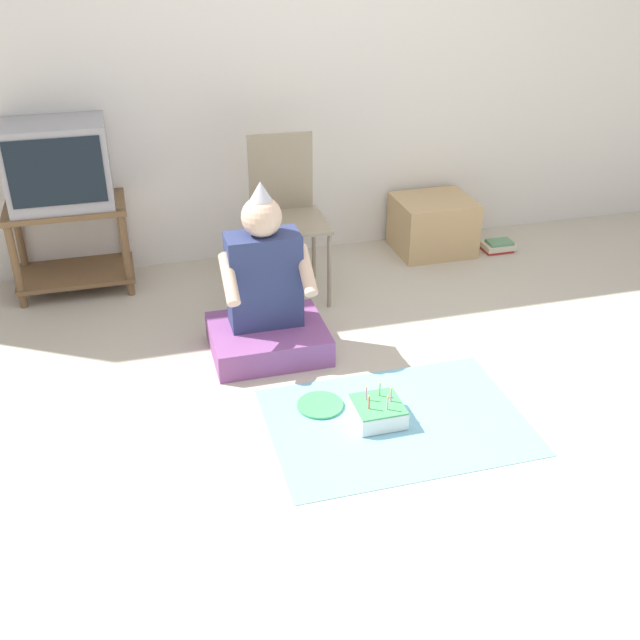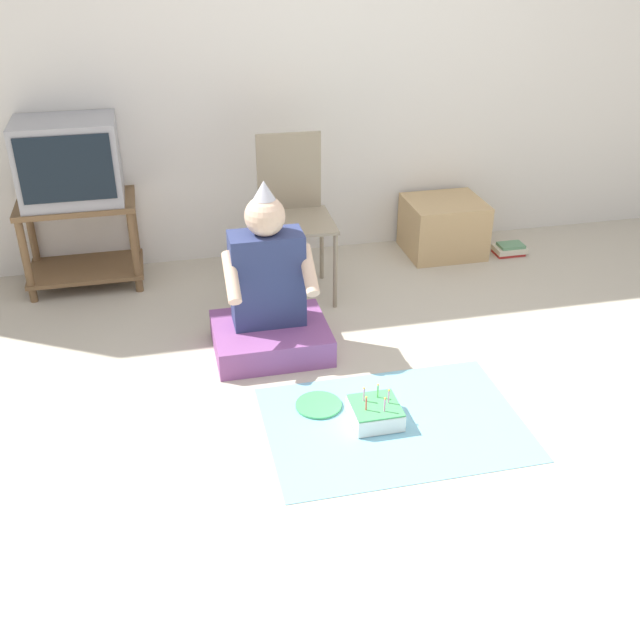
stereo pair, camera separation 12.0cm
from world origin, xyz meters
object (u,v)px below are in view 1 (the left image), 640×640
at_px(book_pile, 498,246).
at_px(birthday_cake, 378,411).
at_px(tv, 58,164).
at_px(cardboard_box_stack, 433,225).
at_px(folding_chair, 285,206).
at_px(paper_plate, 320,405).
at_px(person_seated, 266,302).

relative_size(book_pile, birthday_cake, 0.94).
distance_m(tv, cardboard_box_stack, 2.29).
distance_m(folding_chair, paper_plate, 1.30).
bearing_deg(book_pile, paper_plate, -139.10).
bearing_deg(birthday_cake, paper_plate, 142.96).
relative_size(book_pile, person_seated, 0.23).
distance_m(tv, paper_plate, 2.00).
bearing_deg(book_pile, birthday_cake, -131.66).
relative_size(person_seated, paper_plate, 4.21).
xyz_separation_m(cardboard_box_stack, person_seated, (-1.28, -0.94, 0.10)).
height_order(folding_chair, birthday_cake, folding_chair).
distance_m(cardboard_box_stack, book_pile, 0.46).
bearing_deg(tv, folding_chair, -16.02).
height_order(tv, cardboard_box_stack, tv).
height_order(folding_chair, book_pile, folding_chair).
distance_m(folding_chair, birthday_cake, 1.43).
bearing_deg(paper_plate, folding_chair, 84.09).
distance_m(birthday_cake, paper_plate, 0.27).
distance_m(folding_chair, book_pile, 1.53).
bearing_deg(book_pile, tv, 176.32).
relative_size(tv, cardboard_box_stack, 1.14).
height_order(folding_chair, paper_plate, folding_chair).
height_order(tv, book_pile, tv).
bearing_deg(book_pile, person_seated, -154.59).
distance_m(cardboard_box_stack, birthday_cake, 1.90).
bearing_deg(cardboard_box_stack, tv, 179.00).
height_order(person_seated, paper_plate, person_seated).
bearing_deg(birthday_cake, cardboard_box_stack, 60.36).
xyz_separation_m(tv, book_pile, (2.63, -0.17, -0.71)).
height_order(tv, person_seated, tv).
bearing_deg(tv, cardboard_box_stack, -1.00).
distance_m(tv, person_seated, 1.43).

